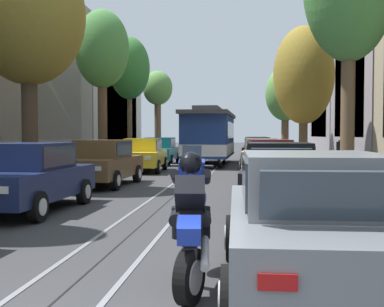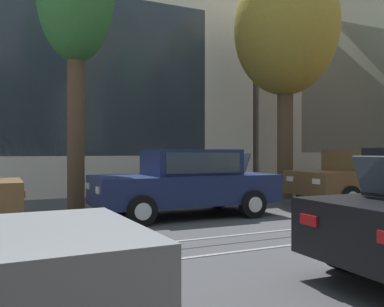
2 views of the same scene
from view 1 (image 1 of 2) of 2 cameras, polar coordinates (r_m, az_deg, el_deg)
name	(u,v)px [view 1 (image 1 of 2)]	position (r m, az deg, el deg)	size (l,w,h in m)	color
ground_plane	(198,175)	(21.62, 0.75, -2.47)	(160.00, 160.00, 0.00)	#38383A
trolley_track_rails	(203,170)	(24.28, 1.34, -1.94)	(1.14, 54.73, 0.01)	gray
parked_car_navy_second_left	(28,177)	(12.01, -18.48, -2.57)	(2.08, 4.39, 1.58)	#19234C
parked_car_brown_mid_left	(103,163)	(17.31, -10.28, -1.04)	(2.12, 4.41, 1.58)	brown
parked_car_yellow_fourth_left	(143,155)	(23.43, -5.68, -0.15)	(2.13, 4.42, 1.58)	gold
parked_car_teal_fifth_left	(160,151)	(29.01, -3.71, 0.32)	(2.03, 4.37, 1.58)	#196B70
parked_car_grey_near_right	(311,222)	(5.74, 13.65, -7.74)	(2.06, 4.39, 1.58)	slate
parked_car_black_second_right	(279,175)	(12.21, 10.03, -2.41)	(2.11, 4.41, 1.58)	black
parked_car_maroon_mid_right	(270,161)	(18.51, 8.96, -0.82)	(2.10, 4.41, 1.58)	maroon
parked_car_beige_fourth_right	(261,154)	(24.14, 8.02, -0.09)	(2.10, 4.40, 1.58)	#C1B28E
parked_car_black_fifth_right	(258,150)	(30.75, 7.61, 0.42)	(2.11, 4.41, 1.58)	black
parked_car_green_sixth_right	(257,147)	(37.12, 7.52, 0.73)	(2.09, 4.40, 1.58)	#1E6038
street_tree_kerb_left_second	(28,18)	(17.24, -18.39, 14.67)	(3.67, 3.21, 7.82)	#4C3826
street_tree_kerb_left_mid	(102,52)	(24.95, -10.36, 11.51)	(2.66, 2.33, 7.86)	brown
street_tree_kerb_left_fourth	(129,69)	(30.65, -7.25, 9.67)	(2.47, 2.63, 7.70)	brown
street_tree_kerb_left_far	(158,91)	(38.35, -3.99, 7.18)	(2.29, 2.04, 6.65)	brown
street_tree_kerb_right_mid	(304,76)	(24.99, 12.79, 8.75)	(2.95, 3.23, 7.06)	brown
street_tree_kerb_right_fourth	(285,95)	(35.52, 10.73, 6.65)	(2.80, 2.50, 6.52)	brown
cable_car_trolley	(210,136)	(28.49, 2.06, 2.02)	(2.79, 9.17, 3.28)	navy
motorcycle_with_rider	(191,214)	(5.69, -0.12, -7.06)	(0.57, 1.90, 1.65)	black
pedestrian_on_left_pavement	(342,152)	(23.58, 16.99, 0.21)	(0.55, 0.41, 1.73)	#282D38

